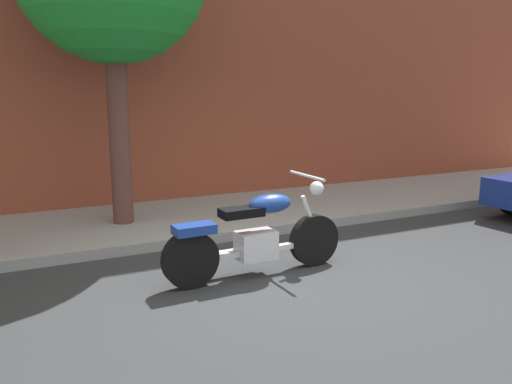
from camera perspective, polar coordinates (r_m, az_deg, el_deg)
The scene contains 3 objects.
ground_plane at distance 5.82m, azimuth 3.77°, elevation -9.82°, with size 60.00×60.00×0.00m, color #303335.
sidewalk at distance 8.34m, azimuth -6.18°, elevation -2.79°, with size 19.16×2.47×0.14m, color #989898.
motorcycle at distance 5.85m, azimuth -0.04°, elevation -5.02°, with size 2.20×0.70×1.12m.
Camera 1 is at (-2.70, -4.71, 2.10)m, focal length 36.27 mm.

